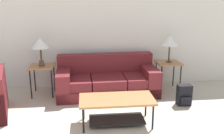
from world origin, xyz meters
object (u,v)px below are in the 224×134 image
table_lamp_right (170,41)px  backpack (184,95)px  side_table_left (42,69)px  table_lamp_left (40,43)px  side_table_right (168,65)px  coffee_table (117,105)px  couch (107,80)px

table_lamp_right → backpack: table_lamp_right is taller
side_table_left → backpack: bearing=-16.6°
table_lamp_left → backpack: table_lamp_left is taller
side_table_right → backpack: (0.06, -0.84, -0.38)m
table_lamp_left → backpack: bearing=-16.6°
side_table_right → table_lamp_left: bearing=180.0°
coffee_table → table_lamp_right: table_lamp_right is taller
couch → side_table_left: size_ratio=3.32×
couch → table_lamp_left: 1.62m
side_table_left → table_lamp_left: (-0.00, 0.00, 0.55)m
couch → backpack: size_ratio=5.29×
couch → table_lamp_left: table_lamp_left is taller
side_table_left → side_table_right: same height
coffee_table → backpack: bearing=23.8°
side_table_right → backpack: bearing=-85.7°
coffee_table → side_table_right: side_table_right is taller
side_table_right → table_lamp_right: table_lamp_right is taller
coffee_table → table_lamp_right: (1.35, 1.46, 0.79)m
couch → side_table_right: bearing=1.8°
backpack → table_lamp_left: bearing=163.4°
backpack → couch: bearing=151.1°
coffee_table → table_lamp_right: bearing=47.4°
backpack → side_table_right: bearing=94.3°
table_lamp_right → couch: bearing=-178.2°
table_lamp_left → side_table_right: bearing=-0.0°
couch → table_lamp_right: 1.62m
side_table_left → table_lamp_left: 0.55m
couch → side_table_right: 1.42m
couch → backpack: couch is taller
table_lamp_left → backpack: (2.83, -0.84, -0.93)m
side_table_right → table_lamp_right: bearing=69.4°
side_table_left → couch: bearing=-1.9°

